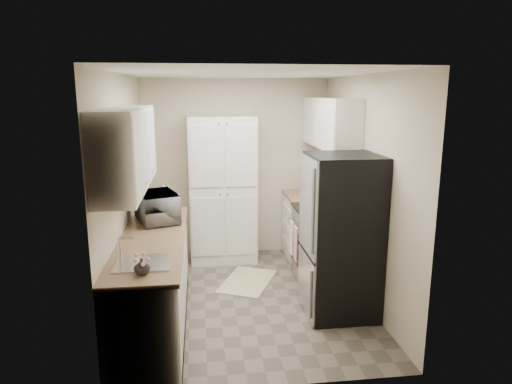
{
  "coord_description": "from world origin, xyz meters",
  "views": [
    {
      "loc": [
        -0.5,
        -4.79,
        2.31
      ],
      "look_at": [
        0.11,
        0.15,
        1.22
      ],
      "focal_mm": 32.0,
      "sensor_mm": 36.0,
      "label": 1
    }
  ],
  "objects_px": {
    "pantry_cabinet": "(223,190)",
    "wine_bottle": "(146,200)",
    "microwave": "(158,207)",
    "electric_range": "(323,245)",
    "toaster_oven": "(315,186)",
    "refrigerator": "(341,236)"
  },
  "relations": [
    {
      "from": "refrigerator",
      "to": "wine_bottle",
      "type": "distance_m",
      "value": 2.3
    },
    {
      "from": "pantry_cabinet",
      "to": "wine_bottle",
      "type": "height_order",
      "value": "pantry_cabinet"
    },
    {
      "from": "microwave",
      "to": "toaster_oven",
      "type": "bearing_deg",
      "value": -79.78
    },
    {
      "from": "wine_bottle",
      "to": "toaster_oven",
      "type": "height_order",
      "value": "wine_bottle"
    },
    {
      "from": "pantry_cabinet",
      "to": "microwave",
      "type": "bearing_deg",
      "value": -123.4
    },
    {
      "from": "refrigerator",
      "to": "microwave",
      "type": "height_order",
      "value": "refrigerator"
    },
    {
      "from": "pantry_cabinet",
      "to": "microwave",
      "type": "relative_size",
      "value": 3.48
    },
    {
      "from": "electric_range",
      "to": "toaster_oven",
      "type": "distance_m",
      "value": 1.08
    },
    {
      "from": "pantry_cabinet",
      "to": "electric_range",
      "type": "height_order",
      "value": "pantry_cabinet"
    },
    {
      "from": "toaster_oven",
      "to": "electric_range",
      "type": "bearing_deg",
      "value": -77.43
    },
    {
      "from": "wine_bottle",
      "to": "toaster_oven",
      "type": "relative_size",
      "value": 0.83
    },
    {
      "from": "electric_range",
      "to": "toaster_oven",
      "type": "relative_size",
      "value": 3.22
    },
    {
      "from": "refrigerator",
      "to": "microwave",
      "type": "relative_size",
      "value": 2.96
    },
    {
      "from": "microwave",
      "to": "toaster_oven",
      "type": "height_order",
      "value": "microwave"
    },
    {
      "from": "wine_bottle",
      "to": "toaster_oven",
      "type": "bearing_deg",
      "value": 18.95
    },
    {
      "from": "refrigerator",
      "to": "toaster_oven",
      "type": "distance_m",
      "value": 1.74
    },
    {
      "from": "pantry_cabinet",
      "to": "toaster_oven",
      "type": "xyz_separation_m",
      "value": [
        1.29,
        -0.0,
        0.02
      ]
    },
    {
      "from": "wine_bottle",
      "to": "microwave",
      "type": "bearing_deg",
      "value": -68.08
    },
    {
      "from": "electric_range",
      "to": "toaster_oven",
      "type": "bearing_deg",
      "value": 82.88
    },
    {
      "from": "toaster_oven",
      "to": "refrigerator",
      "type": "bearing_deg",
      "value": -75.29
    },
    {
      "from": "refrigerator",
      "to": "toaster_oven",
      "type": "bearing_deg",
      "value": 85.02
    },
    {
      "from": "refrigerator",
      "to": "electric_range",
      "type": "bearing_deg",
      "value": 87.52
    }
  ]
}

